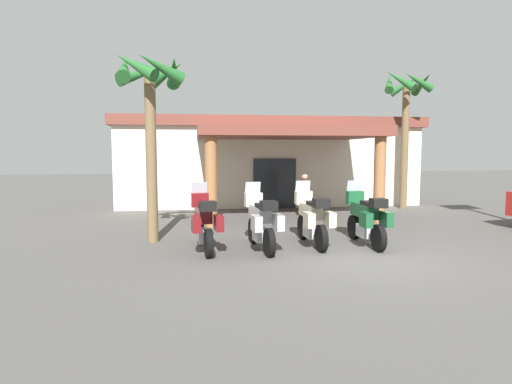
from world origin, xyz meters
The scene contains 9 objects.
ground_plane centered at (0.00, 0.00, 0.00)m, with size 80.00×80.00×0.00m, color #514F4C.
motel_building centered at (0.11, 11.09, 2.01)m, with size 13.84×10.26×3.90m.
motorcycle_maroon centered at (-3.48, 1.40, 0.70)m, with size 0.73×2.21×1.61m.
motorcycle_silver centered at (-2.11, 1.23, 0.70)m, with size 0.72×2.21×1.61m.
motorcycle_cream centered at (-0.73, 1.46, 0.70)m, with size 0.70×2.21×1.61m.
motorcycle_green centered at (0.64, 1.24, 0.70)m, with size 0.71×2.21×1.61m.
pedestrian centered at (0.39, 5.75, 0.93)m, with size 0.32×0.52×1.62m.
palm_tree_roadside centered at (-4.74, 2.67, 3.85)m, with size 1.95×2.02×4.99m.
palm_tree_near_portico centered at (5.37, 7.73, 4.32)m, with size 2.08×2.14×5.85m.
Camera 1 is at (-4.17, -8.94, 2.39)m, focal length 30.26 mm.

